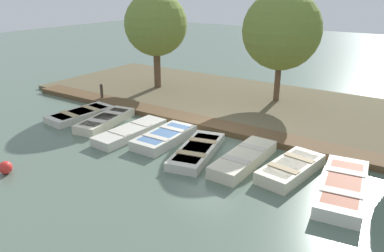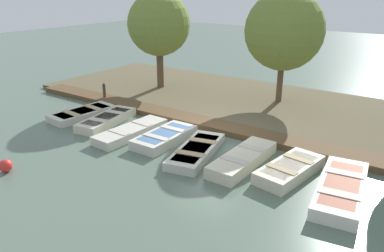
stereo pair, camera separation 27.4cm
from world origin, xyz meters
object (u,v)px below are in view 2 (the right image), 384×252
(rowboat_5, at_px, (243,159))
(rowboat_4, at_px, (196,151))
(park_tree_left, at_px, (284,31))
(park_tree_far_left, at_px, (159,25))
(rowboat_2, at_px, (131,131))
(rowboat_7, at_px, (341,189))
(rowboat_6, at_px, (290,169))
(mooring_post_near, at_px, (104,93))
(rowboat_3, at_px, (165,137))
(rowboat_0, at_px, (83,113))
(buoy, at_px, (6,166))
(rowboat_1, at_px, (107,120))

(rowboat_5, bearing_deg, rowboat_4, -80.42)
(rowboat_5, relative_size, park_tree_left, 0.58)
(rowboat_5, distance_m, park_tree_far_left, 10.60)
(rowboat_5, xyz_separation_m, park_tree_left, (-6.97, -1.67, 3.36))
(rowboat_2, distance_m, rowboat_7, 7.94)
(rowboat_2, relative_size, rowboat_6, 1.18)
(mooring_post_near, bearing_deg, park_tree_left, 121.65)
(rowboat_3, relative_size, rowboat_7, 0.76)
(rowboat_6, bearing_deg, park_tree_far_left, -110.98)
(rowboat_0, relative_size, rowboat_4, 0.93)
(mooring_post_near, height_order, park_tree_left, park_tree_left)
(park_tree_left, bearing_deg, rowboat_2, -23.41)
(rowboat_2, xyz_separation_m, rowboat_7, (-0.11, 7.94, 0.02))
(rowboat_4, relative_size, mooring_post_near, 3.44)
(buoy, relative_size, park_tree_left, 0.08)
(rowboat_1, distance_m, rowboat_3, 3.27)
(rowboat_6, bearing_deg, rowboat_7, 89.02)
(rowboat_1, bearing_deg, rowboat_6, 80.53)
(rowboat_4, distance_m, park_tree_far_left, 9.53)
(rowboat_6, bearing_deg, park_tree_left, -145.80)
(rowboat_0, height_order, rowboat_1, rowboat_1)
(rowboat_7, height_order, mooring_post_near, mooring_post_near)
(rowboat_7, xyz_separation_m, park_tree_far_left, (-5.89, -11.37, 3.40))
(rowboat_3, relative_size, buoy, 6.52)
(buoy, bearing_deg, rowboat_6, 123.27)
(park_tree_far_left, xyz_separation_m, park_tree_left, (-1.19, 6.54, -0.02))
(rowboat_2, distance_m, park_tree_far_left, 7.71)
(rowboat_4, bearing_deg, rowboat_6, 84.67)
(rowboat_7, bearing_deg, mooring_post_near, -109.17)
(rowboat_3, distance_m, rowboat_5, 3.32)
(rowboat_6, relative_size, park_tree_left, 0.51)
(park_tree_far_left, bearing_deg, rowboat_0, 0.50)
(rowboat_0, relative_size, park_tree_left, 0.56)
(rowboat_4, xyz_separation_m, rowboat_6, (-0.42, 3.21, 0.05))
(rowboat_6, bearing_deg, buoy, -47.80)
(rowboat_4, relative_size, rowboat_6, 1.19)
(rowboat_4, xyz_separation_m, buoy, (4.47, -4.25, 0.05))
(rowboat_3, xyz_separation_m, rowboat_4, (0.28, 1.64, -0.04))
(rowboat_2, xyz_separation_m, park_tree_left, (-7.19, 3.11, 3.39))
(rowboat_2, bearing_deg, rowboat_1, -99.89)
(rowboat_0, xyz_separation_m, park_tree_left, (-6.78, 6.49, 3.41))
(rowboat_7, distance_m, park_tree_far_left, 13.25)
(mooring_post_near, relative_size, buoy, 2.31)
(rowboat_0, relative_size, rowboat_6, 1.11)
(rowboat_3, xyz_separation_m, mooring_post_near, (-2.36, -5.78, 0.29))
(rowboat_6, relative_size, mooring_post_near, 2.89)
(rowboat_5, xyz_separation_m, mooring_post_near, (-2.39, -9.10, 0.27))
(rowboat_4, bearing_deg, rowboat_1, -107.70)
(rowboat_4, height_order, rowboat_6, rowboat_6)
(rowboat_7, xyz_separation_m, park_tree_left, (-7.08, -4.83, 3.38))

